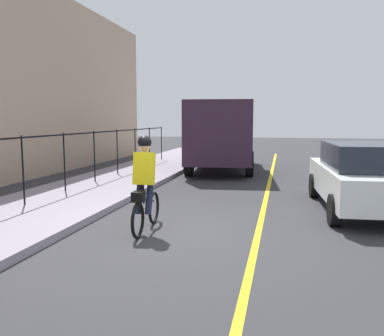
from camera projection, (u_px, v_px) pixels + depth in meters
ground_plane at (171, 233)px, 7.56m from camera, size 80.00×80.00×0.00m
lane_line_centre at (257, 238)px, 7.21m from camera, size 36.00×0.12×0.01m
sidewalk at (12, 219)px, 8.30m from camera, size 40.00×3.20×0.15m
iron_fence at (22, 154)px, 9.20m from camera, size 21.67×0.04×1.60m
cyclist_lead at (145, 184)px, 7.53m from camera, size 1.71×0.37×1.83m
patrol_sedan at (363, 176)px, 9.23m from camera, size 4.50×2.14×1.58m
box_truck_background at (221, 133)px, 16.67m from camera, size 6.91×3.08×2.78m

